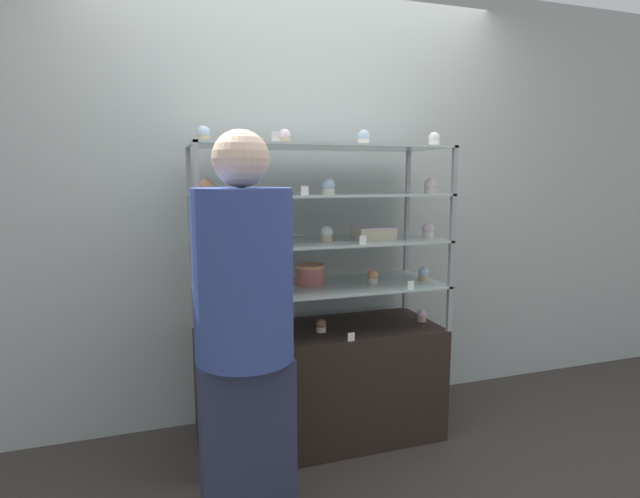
# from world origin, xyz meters

# --- Properties ---
(ground_plane) EXTENTS (20.00, 20.00, 0.00)m
(ground_plane) POSITION_xyz_m (0.00, 0.00, 0.00)
(ground_plane) COLOR #38332D
(back_wall) EXTENTS (8.00, 0.05, 2.60)m
(back_wall) POSITION_xyz_m (0.00, 0.40, 1.30)
(back_wall) COLOR #A8B2AD
(back_wall) RESTS_ON ground_plane
(display_base) EXTENTS (1.31, 0.52, 0.63)m
(display_base) POSITION_xyz_m (0.00, 0.00, 0.31)
(display_base) COLOR black
(display_base) RESTS_ON ground_plane
(display_riser_lower) EXTENTS (1.31, 0.52, 0.24)m
(display_riser_lower) POSITION_xyz_m (0.00, 0.00, 0.86)
(display_riser_lower) COLOR #99999E
(display_riser_lower) RESTS_ON display_base
(display_riser_middle) EXTENTS (1.31, 0.52, 0.24)m
(display_riser_middle) POSITION_xyz_m (0.00, 0.00, 1.10)
(display_riser_middle) COLOR #99999E
(display_riser_middle) RESTS_ON display_riser_lower
(display_riser_upper) EXTENTS (1.31, 0.52, 0.24)m
(display_riser_upper) POSITION_xyz_m (0.00, 0.00, 1.35)
(display_riser_upper) COLOR #99999E
(display_riser_upper) RESTS_ON display_riser_middle
(display_riser_top) EXTENTS (1.31, 0.52, 0.24)m
(display_riser_top) POSITION_xyz_m (0.00, 0.00, 1.59)
(display_riser_top) COLOR #99999E
(display_riser_top) RESTS_ON display_riser_upper
(layer_cake_centerpiece) EXTENTS (0.16, 0.16, 0.11)m
(layer_cake_centerpiece) POSITION_xyz_m (-0.05, 0.03, 0.93)
(layer_cake_centerpiece) COLOR #C66660
(layer_cake_centerpiece) RESTS_ON display_riser_lower
(sheet_cake_frosted) EXTENTS (0.21, 0.16, 0.06)m
(sheet_cake_frosted) POSITION_xyz_m (0.30, -0.02, 1.15)
(sheet_cake_frosted) COLOR beige
(sheet_cake_frosted) RESTS_ON display_riser_middle
(cupcake_0) EXTENTS (0.05, 0.05, 0.07)m
(cupcake_0) POSITION_xyz_m (-0.60, -0.06, 0.66)
(cupcake_0) COLOR white
(cupcake_0) RESTS_ON display_base
(cupcake_1) EXTENTS (0.05, 0.05, 0.07)m
(cupcake_1) POSITION_xyz_m (-0.01, -0.05, 0.66)
(cupcake_1) COLOR beige
(cupcake_1) RESTS_ON display_base
(cupcake_2) EXTENTS (0.05, 0.05, 0.07)m
(cupcake_2) POSITION_xyz_m (0.60, -0.04, 0.66)
(cupcake_2) COLOR #CCB28C
(cupcake_2) RESTS_ON display_base
(price_tag_0) EXTENTS (0.04, 0.00, 0.04)m
(price_tag_0) POSITION_xyz_m (0.09, -0.24, 0.65)
(price_tag_0) COLOR white
(price_tag_0) RESTS_ON display_base
(cupcake_3) EXTENTS (0.06, 0.06, 0.07)m
(cupcake_3) POSITION_xyz_m (-0.58, -0.12, 0.91)
(cupcake_3) COLOR #CCB28C
(cupcake_3) RESTS_ON display_riser_lower
(cupcake_4) EXTENTS (0.06, 0.06, 0.07)m
(cupcake_4) POSITION_xyz_m (-0.31, -0.11, 0.91)
(cupcake_4) COLOR beige
(cupcake_4) RESTS_ON display_riser_lower
(cupcake_5) EXTENTS (0.06, 0.06, 0.07)m
(cupcake_5) POSITION_xyz_m (0.29, -0.04, 0.91)
(cupcake_5) COLOR beige
(cupcake_5) RESTS_ON display_riser_lower
(cupcake_6) EXTENTS (0.06, 0.06, 0.07)m
(cupcake_6) POSITION_xyz_m (0.59, -0.05, 0.91)
(cupcake_6) COLOR #CCB28C
(cupcake_6) RESTS_ON display_riser_lower
(price_tag_1) EXTENTS (0.04, 0.00, 0.04)m
(price_tag_1) POSITION_xyz_m (0.41, -0.24, 0.89)
(price_tag_1) COLOR white
(price_tag_1) RESTS_ON display_riser_lower
(cupcake_7) EXTENTS (0.07, 0.07, 0.08)m
(cupcake_7) POSITION_xyz_m (-0.59, -0.07, 1.15)
(cupcake_7) COLOR beige
(cupcake_7) RESTS_ON display_riser_middle
(cupcake_8) EXTENTS (0.07, 0.07, 0.08)m
(cupcake_8) POSITION_xyz_m (0.01, -0.07, 1.15)
(cupcake_8) COLOR #CCB28C
(cupcake_8) RESTS_ON display_riser_middle
(cupcake_9) EXTENTS (0.07, 0.07, 0.08)m
(cupcake_9) POSITION_xyz_m (0.60, -0.08, 1.15)
(cupcake_9) COLOR white
(cupcake_9) RESTS_ON display_riser_middle
(price_tag_2) EXTENTS (0.04, 0.00, 0.04)m
(price_tag_2) POSITION_xyz_m (0.14, -0.24, 1.14)
(price_tag_2) COLOR white
(price_tag_2) RESTS_ON display_riser_middle
(cupcake_10) EXTENTS (0.07, 0.07, 0.08)m
(cupcake_10) POSITION_xyz_m (-0.59, -0.07, 1.40)
(cupcake_10) COLOR beige
(cupcake_10) RESTS_ON display_riser_upper
(cupcake_11) EXTENTS (0.07, 0.07, 0.08)m
(cupcake_11) POSITION_xyz_m (0.00, -0.13, 1.40)
(cupcake_11) COLOR beige
(cupcake_11) RESTS_ON display_riser_upper
(cupcake_12) EXTENTS (0.07, 0.07, 0.08)m
(cupcake_12) POSITION_xyz_m (0.60, -0.10, 1.40)
(cupcake_12) COLOR beige
(cupcake_12) RESTS_ON display_riser_upper
(price_tag_3) EXTENTS (0.04, 0.00, 0.04)m
(price_tag_3) POSITION_xyz_m (-0.15, -0.24, 1.38)
(price_tag_3) COLOR white
(price_tag_3) RESTS_ON display_riser_upper
(cupcake_13) EXTENTS (0.06, 0.06, 0.08)m
(cupcake_13) POSITION_xyz_m (-0.59, -0.08, 1.64)
(cupcake_13) COLOR #CCB28C
(cupcake_13) RESTS_ON display_riser_top
(cupcake_14) EXTENTS (0.06, 0.06, 0.08)m
(cupcake_14) POSITION_xyz_m (-0.20, -0.04, 1.64)
(cupcake_14) COLOR #CCB28C
(cupcake_14) RESTS_ON display_riser_top
(cupcake_15) EXTENTS (0.06, 0.06, 0.08)m
(cupcake_15) POSITION_xyz_m (0.19, -0.13, 1.64)
(cupcake_15) COLOR white
(cupcake_15) RESTS_ON display_riser_top
(cupcake_16) EXTENTS (0.06, 0.06, 0.08)m
(cupcake_16) POSITION_xyz_m (0.59, -0.13, 1.64)
(cupcake_16) COLOR white
(cupcake_16) RESTS_ON display_riser_top
(price_tag_4) EXTENTS (0.04, 0.00, 0.04)m
(price_tag_4) POSITION_xyz_m (-0.29, -0.24, 1.62)
(price_tag_4) COLOR white
(price_tag_4) RESTS_ON display_riser_top
(customer_figure) EXTENTS (0.38, 0.38, 1.62)m
(customer_figure) POSITION_xyz_m (-0.52, -0.64, 0.86)
(customer_figure) COLOR #282D47
(customer_figure) RESTS_ON ground_plane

